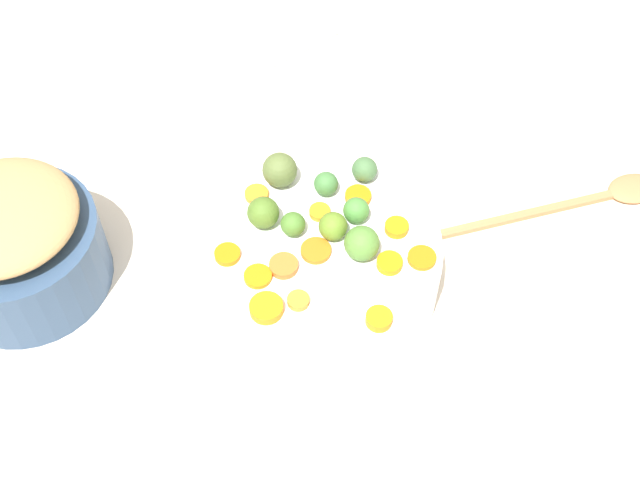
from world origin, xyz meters
The scene contains 27 objects.
tabletop centered at (0.00, 0.00, 0.01)m, with size 2.40×2.40×0.02m, color beige.
serving_bowl_carrots centered at (-0.01, -0.02, 0.06)m, with size 0.29×0.29×0.08m, color white.
metal_pot centered at (-0.17, 0.31, 0.07)m, with size 0.21×0.21×0.10m, color #324B6E.
stuffing_mound centered at (-0.17, 0.31, 0.15)m, with size 0.18×0.18×0.05m, color tan.
carrot_slice_0 centered at (0.02, 0.08, 0.11)m, with size 0.03×0.03×0.01m, color orange.
carrot_slice_1 centered at (-0.12, -0.01, 0.11)m, with size 0.04×0.04×0.01m, color orange.
carrot_slice_2 centered at (0.05, -0.09, 0.11)m, with size 0.03×0.03×0.01m, color orange.
carrot_slice_3 centered at (0.07, -0.03, 0.11)m, with size 0.03×0.03×0.01m, color orange.
carrot_slice_4 centered at (0.03, -0.14, 0.11)m, with size 0.03×0.03×0.01m, color orange.
carrot_slice_5 centered at (-0.08, 0.07, 0.11)m, with size 0.03×0.03×0.01m, color orange.
carrot_slice_6 centered at (0.00, -0.11, 0.11)m, with size 0.03×0.03×0.01m, color orange.
carrot_slice_7 centered at (-0.06, 0.00, 0.11)m, with size 0.03×0.03×0.01m, color orange.
carrot_slice_8 centered at (-0.07, -0.13, 0.11)m, with size 0.03×0.03×0.01m, color orange.
carrot_slice_9 centered at (-0.02, -0.02, 0.11)m, with size 0.04×0.04×0.01m, color orange.
carrot_slice_10 centered at (-0.09, -0.04, 0.11)m, with size 0.03×0.03×0.01m, color orange.
carrot_slice_11 centered at (0.03, 0.00, 0.11)m, with size 0.03×0.03×0.01m, color orange.
carrot_slice_12 centered at (-0.09, 0.02, 0.11)m, with size 0.03×0.03×0.01m, color orange.
brussels_sprout_0 centered at (0.11, -0.02, 0.12)m, with size 0.03×0.03×0.03m, color #466F41.
brussels_sprout_1 centered at (-0.01, 0.05, 0.12)m, with size 0.04×0.04×0.04m, color #4E7228.
brussels_sprout_2 centered at (0.00, -0.07, 0.12)m, with size 0.04×0.04×0.04m, color #528636.
brussels_sprout_3 centered at (0.05, 0.07, 0.13)m, with size 0.04×0.04×0.04m, color #596C37.
brussels_sprout_4 centered at (0.06, 0.01, 0.12)m, with size 0.03×0.03×0.03m, color #43793D.
brussels_sprout_5 centered at (0.01, -0.03, 0.12)m, with size 0.03×0.03×0.03m, color olive.
brussels_sprout_6 centered at (0.04, -0.04, 0.12)m, with size 0.03×0.03×0.03m, color #48883A.
brussels_sprout_7 centered at (-0.01, 0.02, 0.12)m, with size 0.03×0.03×0.03m, color #49792D.
wooden_spoon centered at (0.28, -0.29, 0.03)m, with size 0.24×0.25×0.01m.
dish_towel centered at (0.38, 0.27, 0.02)m, with size 0.16×0.13×0.01m, color beige.
Camera 1 is at (-0.54, -0.30, 0.92)m, focal length 48.05 mm.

